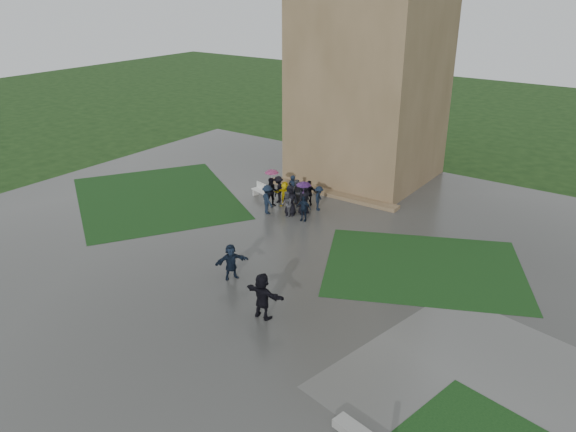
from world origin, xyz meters
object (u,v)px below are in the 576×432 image
Objects in this scene: tower at (372,39)px; pedestrian_mid at (231,262)px; bench at (262,191)px; pedestrian_near at (262,296)px.

pedestrian_mid is at bearing -83.38° from tower.
pedestrian_mid reaches higher than bench.
pedestrian_mid is (1.85, -15.96, -8.15)m from tower.
pedestrian_mid is at bearing -43.68° from bench.
bench is 10.11m from pedestrian_mid.
pedestrian_mid is at bearing -27.94° from pedestrian_near.
pedestrian_near is at bearing -35.77° from bench.
pedestrian_near is at bearing -74.38° from tower.
tower is 9.31× the size of pedestrian_near.
pedestrian_mid is (5.06, -8.74, 0.39)m from bench.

